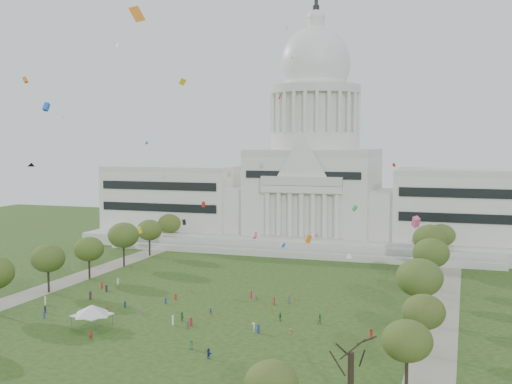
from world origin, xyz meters
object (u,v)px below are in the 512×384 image
at_px(person_0, 371,334).
at_px(big_bare_tree, 351,347).
at_px(event_tent, 92,310).
at_px(capitol, 315,183).

bearing_deg(person_0, big_bare_tree, -44.22).
distance_m(big_bare_tree, event_tent, 60.31).
bearing_deg(capitol, big_bare_tree, -74.98).
bearing_deg(big_bare_tree, person_0, 92.94).
relative_size(capitol, person_0, 79.88).
xyz_separation_m(capitol, big_bare_tree, (38.00, -141.59, -13.62)).
distance_m(event_tent, person_0, 55.24).
bearing_deg(person_0, capitol, 151.24).
height_order(capitol, event_tent, capitol).
relative_size(big_bare_tree, event_tent, 1.21).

